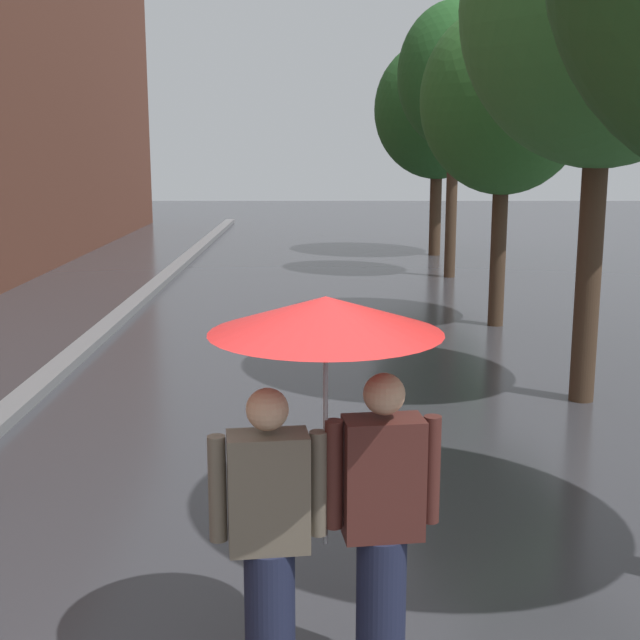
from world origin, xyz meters
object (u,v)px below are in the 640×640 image
Objects in this scene: street_tree_3 at (457,76)px; street_tree_1 at (607,9)px; couple_under_umbrella at (328,432)px; street_tree_2 at (506,101)px; street_tree_4 at (439,110)px.

street_tree_1 is at bearing -89.13° from street_tree_3.
street_tree_1 is 1.02× the size of street_tree_3.
street_tree_1 is 2.78× the size of couple_under_umbrella.
street_tree_1 is 9.05m from street_tree_3.
street_tree_3 is 14.72m from couple_under_umbrella.
street_tree_2 is 0.91× the size of street_tree_4.
street_tree_4 is 2.57× the size of couple_under_umbrella.
street_tree_4 is 18.28m from couple_under_umbrella.
street_tree_3 is 1.06× the size of street_tree_4.
street_tree_4 is at bearing 87.54° from street_tree_3.
street_tree_3 is at bearing 90.87° from street_tree_1.
couple_under_umbrella is at bearing -100.88° from street_tree_3.
street_tree_3 is 3.75m from street_tree_4.
couple_under_umbrella is at bearing -106.46° from street_tree_2.
street_tree_2 is 9.80m from couple_under_umbrella.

